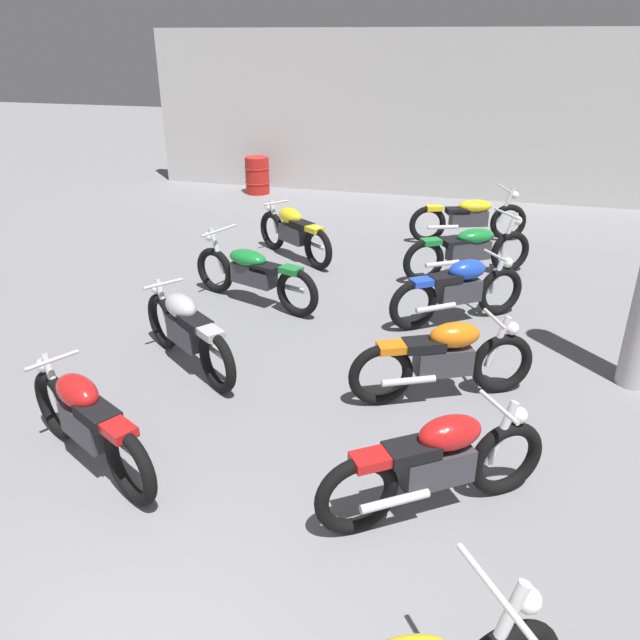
{
  "coord_description": "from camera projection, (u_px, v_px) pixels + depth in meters",
  "views": [
    {
      "loc": [
        1.66,
        -1.04,
        3.43
      ],
      "look_at": [
        0.0,
        5.0,
        0.55
      ],
      "focal_mm": 34.77,
      "sensor_mm": 36.0,
      "label": 1
    }
  ],
  "objects": [
    {
      "name": "motorcycle_left_row_4",
      "position": [
        294.0,
        232.0,
        10.3
      ],
      "size": [
        1.65,
        1.26,
        0.88
      ],
      "color": "black",
      "rests_on": "ground"
    },
    {
      "name": "motorcycle_right_row_2",
      "position": [
        444.0,
        358.0,
        6.26
      ],
      "size": [
        1.82,
        0.96,
        0.88
      ],
      "color": "black",
      "rests_on": "ground"
    },
    {
      "name": "motorcycle_left_row_1",
      "position": [
        87.0,
        421.0,
        5.25
      ],
      "size": [
        1.79,
        1.03,
        0.88
      ],
      "color": "black",
      "rests_on": "ground"
    },
    {
      "name": "motorcycle_right_row_4",
      "position": [
        469.0,
        249.0,
        9.49
      ],
      "size": [
        1.88,
        1.27,
        0.97
      ],
      "color": "black",
      "rests_on": "ground"
    },
    {
      "name": "motorcycle_right_row_5",
      "position": [
        469.0,
        217.0,
        11.17
      ],
      "size": [
        2.07,
        0.97,
        0.97
      ],
      "color": "black",
      "rests_on": "ground"
    },
    {
      "name": "motorcycle_right_row_3",
      "position": [
        459.0,
        289.0,
        7.97
      ],
      "size": [
        1.66,
        1.25,
        0.88
      ],
      "color": "black",
      "rests_on": "ground"
    },
    {
      "name": "motorcycle_left_row_3",
      "position": [
        253.0,
        273.0,
        8.54
      ],
      "size": [
        2.08,
        0.95,
        0.97
      ],
      "color": "black",
      "rests_on": "ground"
    },
    {
      "name": "motorcycle_left_row_2",
      "position": [
        187.0,
        330.0,
        6.87
      ],
      "size": [
        1.65,
        1.26,
        0.88
      ],
      "color": "black",
      "rests_on": "ground"
    },
    {
      "name": "back_wall",
      "position": [
        422.0,
        115.0,
        13.91
      ],
      "size": [
        12.84,
        0.24,
        3.6
      ],
      "primitive_type": "cube",
      "color": "#BCBAB7",
      "rests_on": "ground"
    },
    {
      "name": "motorcycle_right_row_1",
      "position": [
        437.0,
        463.0,
        4.73
      ],
      "size": [
        1.67,
        1.23,
        0.88
      ],
      "color": "black",
      "rests_on": "ground"
    },
    {
      "name": "oil_drum",
      "position": [
        257.0,
        175.0,
        14.64
      ],
      "size": [
        0.59,
        0.59,
        0.85
      ],
      "color": "red",
      "rests_on": "ground"
    }
  ]
}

